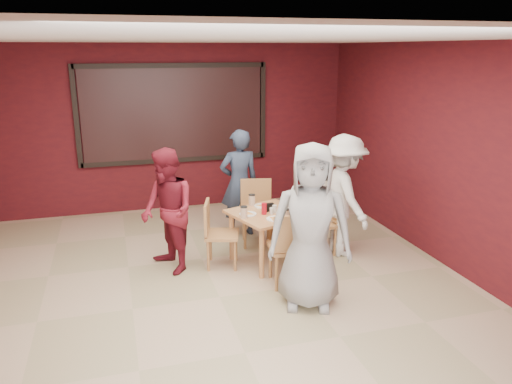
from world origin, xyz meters
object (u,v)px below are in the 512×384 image
object	(u,v)px
chair_left	(216,230)
diner_left	(168,211)
chair_front	(290,245)
diner_right	(344,196)
diner_front	(310,227)
diner_back	(239,183)
chair_right	(323,219)
dining_table	(268,218)
chair_back	(257,208)

from	to	relation	value
chair_left	diner_left	world-z (taller)	diner_left
chair_front	diner_right	xyz separation A→B (m)	(1.02, 0.74, 0.30)
chair_left	diner_front	bearing A→B (deg)	-59.26
chair_front	diner_back	xyz separation A→B (m)	(-0.14, 1.83, 0.28)
chair_right	diner_front	size ratio (longest dim) A/B	0.47
chair_front	diner_back	bearing A→B (deg)	94.33
dining_table	diner_front	xyz separation A→B (m)	(0.08, -1.20, 0.29)
chair_front	chair_back	size ratio (longest dim) A/B	1.01
chair_back	diner_front	xyz separation A→B (m)	(0.03, -1.92, 0.38)
dining_table	diner_right	xyz separation A→B (m)	(1.05, 0.00, 0.21)
diner_back	diner_left	distance (m)	1.52
chair_right	diner_back	distance (m)	1.40
diner_back	diner_left	size ratio (longest dim) A/B	1.02
chair_back	chair_left	distance (m)	0.97
chair_back	diner_left	bearing A→B (deg)	-155.14
dining_table	diner_left	size ratio (longest dim) A/B	0.70
chair_right	diner_front	world-z (taller)	diner_front
diner_front	diner_back	distance (m)	2.31
dining_table	diner_front	bearing A→B (deg)	-86.01
dining_table	diner_right	bearing A→B (deg)	0.24
chair_right	diner_left	world-z (taller)	diner_left
chair_left	chair_right	bearing A→B (deg)	0.80
chair_right	diner_right	world-z (taller)	diner_right
diner_back	diner_right	xyz separation A→B (m)	(1.16, -1.09, 0.02)
chair_right	diner_back	bearing A→B (deg)	132.37
diner_left	diner_front	bearing A→B (deg)	27.50
diner_front	diner_right	bearing A→B (deg)	72.06
diner_front	diner_back	xyz separation A→B (m)	(-0.19, 2.30, -0.10)
chair_front	chair_back	xyz separation A→B (m)	(0.02, 1.46, -0.00)
chair_back	chair_right	distance (m)	0.99
diner_back	diner_right	bearing A→B (deg)	134.45
dining_table	chair_front	bearing A→B (deg)	-87.47
chair_left	diner_left	bearing A→B (deg)	176.19
chair_front	chair_right	bearing A→B (deg)	46.74
chair_back	chair_left	size ratio (longest dim) A/B	1.06
dining_table	diner_left	bearing A→B (deg)	174.99
diner_back	chair_right	bearing A→B (deg)	130.11
diner_right	chair_right	bearing A→B (deg)	66.84
chair_right	diner_front	bearing A→B (deg)	-119.39
diner_front	diner_back	bearing A→B (deg)	115.68
chair_back	diner_right	world-z (taller)	diner_right
dining_table	chair_front	distance (m)	0.74
chair_back	chair_right	xyz separation A→B (m)	(0.76, -0.63, -0.04)
dining_table	chair_front	xyz separation A→B (m)	(0.03, -0.73, -0.09)
chair_front	diner_right	bearing A→B (deg)	35.89
chair_front	diner_left	bearing A→B (deg)	146.95
chair_front	diner_left	world-z (taller)	diner_left
diner_front	chair_left	bearing A→B (deg)	141.69
chair_left	chair_right	distance (m)	1.48
chair_left	chair_back	bearing A→B (deg)	41.99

